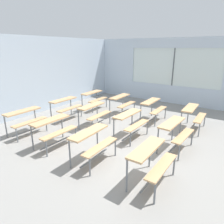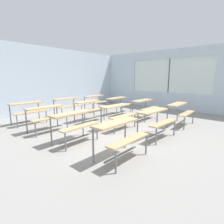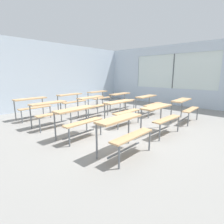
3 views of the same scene
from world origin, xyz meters
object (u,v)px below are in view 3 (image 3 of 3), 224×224
Objects in this scene: desk_bench_r0c0 at (124,127)px; desk_bench_r2c0 at (50,109)px; desk_bench_r2c1 at (93,102)px; desk_bench_r3c1 at (71,98)px; desk_bench_r3c0 at (32,103)px; desk_bench_r2c2 at (122,98)px; desk_bench_r1c0 at (78,116)px; desk_bench_r0c2 at (185,105)px; desk_bench_r1c1 at (122,107)px; desk_bench_r0c1 at (160,113)px; desk_bench_r1c2 at (148,101)px; desk_bench_r3c2 at (99,95)px.

desk_bench_r2c0 is at bearing 90.39° from desk_bench_r0c0.
desk_bench_r3c1 is (0.01, 1.38, 0.00)m from desk_bench_r2c1.
desk_bench_r2c2 is at bearing -22.62° from desk_bench_r3c0.
desk_bench_r1c0 is at bearing -90.87° from desk_bench_r3c0.
desk_bench_r0c2 is 2.16m from desk_bench_r1c1.
desk_bench_r0c0 is at bearing -112.57° from desk_bench_r3c1.
desk_bench_r2c0 is 2.21m from desk_bench_r3c1.
desk_bench_r3c1 is (0.05, 4.12, 0.00)m from desk_bench_r0c1.
desk_bench_r1c2 is 3.21m from desk_bench_r3c1.
desk_bench_r1c0 is 4.27m from desk_bench_r3c2.
desk_bench_r3c1 is (-1.64, 1.44, 0.00)m from desk_bench_r2c2.
desk_bench_r1c2 is at bearing 86.41° from desk_bench_r0c2.
desk_bench_r1c1 is 2.81m from desk_bench_r3c1.
desk_bench_r3c2 is (1.58, -0.05, 0.00)m from desk_bench_r3c1.
desk_bench_r1c2 and desk_bench_r2c0 have the same top height.
desk_bench_r2c0 and desk_bench_r2c2 have the same top height.
desk_bench_r2c0 is at bearing 87.63° from desk_bench_r1c0.
desk_bench_r1c0 is at bearing -122.67° from desk_bench_r3c1.
desk_bench_r3c1 is at bearing 89.97° from desk_bench_r1c1.
desk_bench_r0c2 is 4.10m from desk_bench_r3c2.
desk_bench_r1c2 and desk_bench_r2c1 have the same top height.
desk_bench_r0c1 and desk_bench_r2c1 have the same top height.
desk_bench_r2c0 is at bearing 177.81° from desk_bench_r2c2.
desk_bench_r2c2 is (1.65, -0.06, 0.00)m from desk_bench_r2c1.
desk_bench_r2c1 is at bearing 89.03° from desk_bench_r1c1.
desk_bench_r2c0 is (-1.64, 1.42, 0.00)m from desk_bench_r1c1.
desk_bench_r2c1 is 1.38m from desk_bench_r3c1.
desk_bench_r1c0 is (-1.67, 1.37, 0.00)m from desk_bench_r0c1.
desk_bench_r0c0 is 4.31m from desk_bench_r2c2.
desk_bench_r2c2 and desk_bench_r3c1 have the same top height.
desk_bench_r2c2 is at bearing -41.92° from desk_bench_r3c1.
desk_bench_r3c1 is at bearing 119.96° from desk_bench_r1c2.
desk_bench_r2c0 is (-1.66, 2.73, 0.00)m from desk_bench_r0c1.
desk_bench_r1c0 is (-0.04, 1.43, 0.00)m from desk_bench_r0c0.
desk_bench_r3c0 is at bearing 87.06° from desk_bench_r1c0.
desk_bench_r1c2 and desk_bench_r3c0 have the same top height.
desk_bench_r3c1 is at bearing 91.91° from desk_bench_r0c1.
desk_bench_r0c2 is at bearing -39.34° from desk_bench_r2c0.
desk_bench_r3c2 is at bearing 88.22° from desk_bench_r0c2.
desk_bench_r0c0 is at bearing -175.02° from desk_bench_r0c1.
desk_bench_r3c2 is at bearing 51.48° from desk_bench_r0c0.
desk_bench_r0c2 is at bearing -61.70° from desk_bench_r2c1.
desk_bench_r0c1 is 1.02× the size of desk_bench_r3c0.
desk_bench_r2c2 is 1.01× the size of desk_bench_r3c0.
desk_bench_r0c0 and desk_bench_r2c0 have the same top height.
desk_bench_r2c1 and desk_bench_r2c2 have the same top height.
desk_bench_r2c1 is 1.00× the size of desk_bench_r3c2.
desk_bench_r1c0 is at bearing 143.37° from desk_bench_r0c1.
desk_bench_r1c1 is 3.19m from desk_bench_r3c0.
desk_bench_r1c1 is at bearing 139.35° from desk_bench_r0c2.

